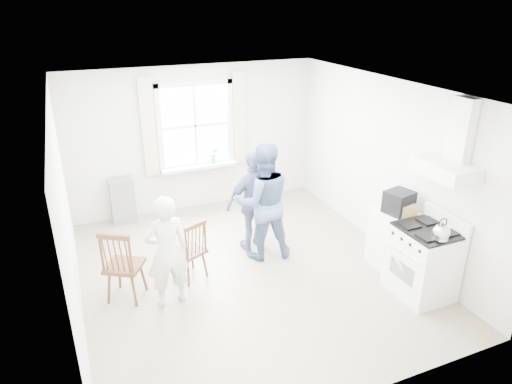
# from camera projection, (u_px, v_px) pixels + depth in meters

# --- Properties ---
(room_shell) EXTENTS (4.62, 5.12, 2.64)m
(room_shell) POSITION_uv_depth(u_px,v_px,m) (247.00, 188.00, 6.06)
(room_shell) COLOR gray
(room_shell) RESTS_ON ground
(window_assembly) EXTENTS (1.88, 0.24, 1.70)m
(window_assembly) POSITION_uv_depth(u_px,v_px,m) (196.00, 131.00, 8.07)
(window_assembly) COLOR white
(window_assembly) RESTS_ON room_shell
(range_hood) EXTENTS (0.45, 0.76, 0.94)m
(range_hood) POSITION_uv_depth(u_px,v_px,m) (451.00, 156.00, 5.42)
(range_hood) COLOR silver
(range_hood) RESTS_ON room_shell
(shelf_unit) EXTENTS (0.40, 0.30, 0.80)m
(shelf_unit) POSITION_uv_depth(u_px,v_px,m) (123.00, 201.00, 7.89)
(shelf_unit) COLOR gray
(shelf_unit) RESTS_ON ground
(gas_stove) EXTENTS (0.68, 0.76, 1.12)m
(gas_stove) POSITION_uv_depth(u_px,v_px,m) (423.00, 261.00, 5.92)
(gas_stove) COLOR white
(gas_stove) RESTS_ON ground
(kettle) EXTENTS (0.21, 0.21, 0.29)m
(kettle) POSITION_uv_depth(u_px,v_px,m) (441.00, 233.00, 5.44)
(kettle) COLOR silver
(kettle) RESTS_ON gas_stove
(low_cabinet) EXTENTS (0.50, 0.55, 0.90)m
(low_cabinet) POSITION_uv_depth(u_px,v_px,m) (392.00, 238.00, 6.55)
(low_cabinet) COLOR silver
(low_cabinet) RESTS_ON ground
(stereo_stack) EXTENTS (0.41, 0.39, 0.31)m
(stereo_stack) POSITION_uv_depth(u_px,v_px,m) (399.00, 202.00, 6.24)
(stereo_stack) COLOR black
(stereo_stack) RESTS_ON low_cabinet
(cardboard_box) EXTENTS (0.30, 0.26, 0.16)m
(cardboard_box) POSITION_uv_depth(u_px,v_px,m) (406.00, 210.00, 6.17)
(cardboard_box) COLOR #9B7B4B
(cardboard_box) RESTS_ON low_cabinet
(windsor_chair_a) EXTENTS (0.50, 0.49, 0.90)m
(windsor_chair_a) POSITION_uv_depth(u_px,v_px,m) (193.00, 245.00, 6.17)
(windsor_chair_a) COLOR #442515
(windsor_chair_a) RESTS_ON ground
(windsor_chair_b) EXTENTS (0.59, 0.59, 1.03)m
(windsor_chair_b) POSITION_uv_depth(u_px,v_px,m) (119.00, 260.00, 5.67)
(windsor_chair_b) COLOR #442515
(windsor_chair_b) RESTS_ON ground
(person_left) EXTENTS (0.58, 0.58, 1.50)m
(person_left) POSITION_uv_depth(u_px,v_px,m) (167.00, 252.00, 5.61)
(person_left) COLOR silver
(person_left) RESTS_ON ground
(person_mid) EXTENTS (1.00, 1.00, 1.78)m
(person_mid) POSITION_uv_depth(u_px,v_px,m) (263.00, 202.00, 6.65)
(person_mid) COLOR #4C628E
(person_mid) RESTS_ON ground
(person_right) EXTENTS (1.01, 1.01, 1.59)m
(person_right) POSITION_uv_depth(u_px,v_px,m) (255.00, 202.00, 6.89)
(person_right) COLOR navy
(person_right) RESTS_ON ground
(potted_plant) EXTENTS (0.17, 0.17, 0.29)m
(potted_plant) POSITION_uv_depth(u_px,v_px,m) (214.00, 155.00, 8.28)
(potted_plant) COLOR #2E6832
(potted_plant) RESTS_ON window_assembly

